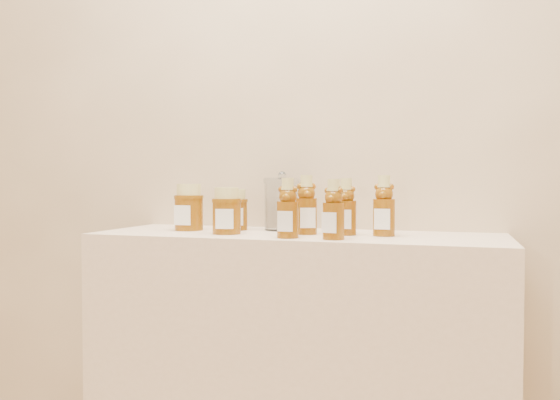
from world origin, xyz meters
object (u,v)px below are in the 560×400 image
(bear_bottle_back_left, at_px, (306,201))
(display_table, at_px, (296,384))
(honey_jar_left, at_px, (189,207))
(glass_canister, at_px, (282,202))
(bear_bottle_front_left, at_px, (288,204))

(bear_bottle_back_left, bearing_deg, display_table, 142.72)
(bear_bottle_back_left, height_order, honey_jar_left, bear_bottle_back_left)
(display_table, height_order, honey_jar_left, honey_jar_left)
(bear_bottle_back_left, height_order, glass_canister, bear_bottle_back_left)
(honey_jar_left, xyz_separation_m, glass_canister, (0.28, 0.09, 0.02))
(glass_canister, bearing_deg, honey_jar_left, -161.68)
(display_table, xyz_separation_m, bear_bottle_back_left, (0.03, -0.01, 0.55))
(bear_bottle_back_left, bearing_deg, glass_canister, 112.41)
(bear_bottle_front_left, height_order, glass_canister, bear_bottle_front_left)
(honey_jar_left, bearing_deg, bear_bottle_front_left, -20.82)
(honey_jar_left, height_order, glass_canister, glass_canister)
(glass_canister, bearing_deg, bear_bottle_back_left, -45.37)
(display_table, bearing_deg, glass_canister, 126.36)
(bear_bottle_back_left, height_order, bear_bottle_front_left, bear_bottle_back_left)
(display_table, bearing_deg, honey_jar_left, 178.69)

